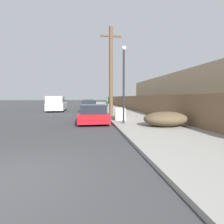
% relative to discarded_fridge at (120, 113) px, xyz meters
% --- Properties ---
extents(sidewalk_curb, '(4.20, 63.00, 0.12)m').
position_rel_discarded_fridge_xyz_m(sidewalk_curb, '(1.30, 14.64, -0.45)').
color(sidewalk_curb, gray).
rests_on(sidewalk_curb, ground).
extents(discarded_fridge, '(1.02, 1.84, 0.80)m').
position_rel_discarded_fridge_xyz_m(discarded_fridge, '(0.00, 0.00, 0.00)').
color(discarded_fridge, white).
rests_on(discarded_fridge, sidewalk_curb).
extents(parked_sports_car_red, '(1.88, 4.21, 1.19)m').
position_rel_discarded_fridge_xyz_m(parked_sports_car_red, '(-1.96, -0.68, 0.04)').
color(parked_sports_car_red, red).
rests_on(parked_sports_car_red, ground).
extents(car_parked_mid, '(1.98, 4.38, 1.30)m').
position_rel_discarded_fridge_xyz_m(car_parked_mid, '(-2.13, 8.31, 0.11)').
color(car_parked_mid, silver).
rests_on(car_parked_mid, ground).
extents(car_parked_far, '(2.13, 4.77, 1.31)m').
position_rel_discarded_fridge_xyz_m(car_parked_far, '(-2.06, 16.58, 0.11)').
color(car_parked_far, black).
rests_on(car_parked_far, ground).
extents(pickup_truck, '(2.08, 5.55, 1.80)m').
position_rel_discarded_fridge_xyz_m(pickup_truck, '(-5.96, 9.29, 0.39)').
color(pickup_truck, silver).
rests_on(pickup_truck, ground).
extents(utility_pole, '(1.80, 0.34, 7.40)m').
position_rel_discarded_fridge_xyz_m(utility_pole, '(-0.31, 2.64, 3.40)').
color(utility_pole, brown).
rests_on(utility_pole, sidewalk_curb).
extents(street_lamp, '(0.26, 0.26, 4.49)m').
position_rel_discarded_fridge_xyz_m(street_lamp, '(-0.22, -2.18, 2.23)').
color(street_lamp, '#232326').
rests_on(street_lamp, sidewalk_curb).
extents(brush_pile, '(2.39, 1.65, 0.79)m').
position_rel_discarded_fridge_xyz_m(brush_pile, '(1.78, -3.54, 0.01)').
color(brush_pile, brown).
rests_on(brush_pile, sidewalk_curb).
extents(wooden_fence, '(0.08, 44.08, 1.71)m').
position_rel_discarded_fridge_xyz_m(wooden_fence, '(3.25, 13.13, 0.47)').
color(wooden_fence, brown).
rests_on(wooden_fence, sidewalk_curb).
extents(building_right_house, '(6.00, 19.52, 3.84)m').
position_rel_discarded_fridge_xyz_m(building_right_house, '(8.19, 4.35, 1.41)').
color(building_right_house, tan).
rests_on(building_right_house, ground).
extents(pedestrian, '(0.34, 0.34, 1.82)m').
position_rel_discarded_fridge_xyz_m(pedestrian, '(0.94, 16.67, 0.56)').
color(pedestrian, '#282D42').
rests_on(pedestrian, sidewalk_curb).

